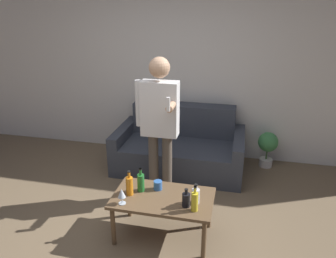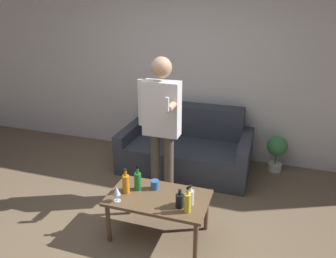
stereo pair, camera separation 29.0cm
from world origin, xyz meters
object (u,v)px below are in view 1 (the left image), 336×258
couch (180,147)px  bottle_orange (196,195)px  person_standing_front (159,119)px  coffee_table (163,202)px

couch → bottle_orange: 1.58m
bottle_orange → person_standing_front: person_standing_front is taller
coffee_table → bottle_orange: bottle_orange is taller
bottle_orange → person_standing_front: 0.97m
person_standing_front → bottle_orange: bearing=-53.2°
couch → coffee_table: bearing=-85.6°
coffee_table → bottle_orange: size_ratio=4.90×
couch → bottle_orange: size_ratio=8.80×
couch → person_standing_front: (-0.08, -0.82, 0.69)m
coffee_table → couch: bearing=94.4°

